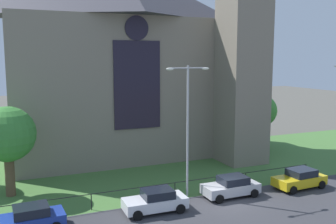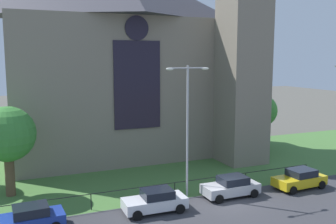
# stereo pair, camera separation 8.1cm
# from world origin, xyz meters

# --- Properties ---
(ground) EXTENTS (160.00, 160.00, 0.00)m
(ground) POSITION_xyz_m (0.00, 10.00, 0.00)
(ground) COLOR #56544C
(road_asphalt) EXTENTS (120.00, 8.00, 0.01)m
(road_asphalt) POSITION_xyz_m (0.00, -2.00, 0.00)
(road_asphalt) COLOR #38383D
(road_asphalt) RESTS_ON ground
(grass_verge) EXTENTS (120.00, 20.00, 0.01)m
(grass_verge) POSITION_xyz_m (0.00, 8.00, 0.00)
(grass_verge) COLOR #477538
(grass_verge) RESTS_ON ground
(church_building) EXTENTS (23.20, 16.20, 26.00)m
(church_building) POSITION_xyz_m (-2.18, 16.43, 10.27)
(church_building) COLOR gray
(church_building) RESTS_ON ground
(iron_railing) EXTENTS (24.69, 0.07, 1.13)m
(iron_railing) POSITION_xyz_m (-2.96, 2.50, 0.95)
(iron_railing) COLOR black
(iron_railing) RESTS_ON ground
(tree_left_near) EXTENTS (4.07, 4.07, 6.70)m
(tree_left_near) POSITION_xyz_m (-14.07, 7.53, 4.60)
(tree_left_near) COLOR brown
(tree_left_near) RESTS_ON ground
(tree_right_far) EXTENTS (3.64, 3.64, 6.04)m
(tree_right_far) POSITION_xyz_m (12.64, 13.46, 4.17)
(tree_right_far) COLOR brown
(tree_right_far) RESTS_ON ground
(streetlamp_near) EXTENTS (3.37, 0.26, 9.65)m
(streetlamp_near) POSITION_xyz_m (-2.01, 2.40, 6.00)
(streetlamp_near) COLOR #B2B2B7
(streetlamp_near) RESTS_ON ground
(parked_car_blue) EXTENTS (4.27, 2.17, 1.51)m
(parked_car_blue) POSITION_xyz_m (-13.18, 0.80, 0.74)
(parked_car_blue) COLOR #1E3899
(parked_car_blue) RESTS_ON ground
(parked_car_white) EXTENTS (4.24, 2.11, 1.51)m
(parked_car_white) POSITION_xyz_m (-5.24, 0.55, 0.74)
(parked_car_white) COLOR silver
(parked_car_white) RESTS_ON ground
(parked_car_silver) EXTENTS (4.20, 2.02, 1.51)m
(parked_car_silver) POSITION_xyz_m (0.94, 1.04, 0.74)
(parked_car_silver) COLOR #B7B7BC
(parked_car_silver) RESTS_ON ground
(parked_car_yellow) EXTENTS (4.28, 2.18, 1.51)m
(parked_car_yellow) POSITION_xyz_m (6.91, 0.51, 0.74)
(parked_car_yellow) COLOR gold
(parked_car_yellow) RESTS_ON ground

